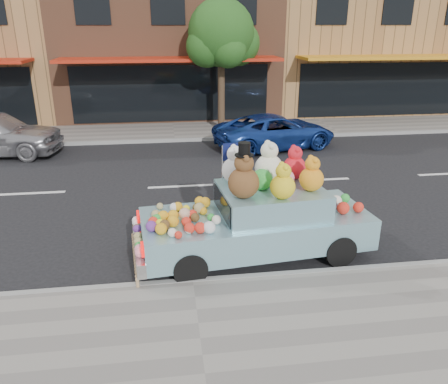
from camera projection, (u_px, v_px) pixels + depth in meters
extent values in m
plane|color=black|center=(181.00, 186.00, 12.14)|extent=(120.00, 120.00, 0.00)
cube|color=gray|center=(200.00, 342.00, 6.11)|extent=(60.00, 3.00, 0.12)
cube|color=gray|center=(174.00, 131.00, 18.13)|extent=(60.00, 3.00, 0.12)
cube|color=gray|center=(193.00, 283.00, 7.49)|extent=(60.00, 0.12, 0.13)
cube|color=gray|center=(175.00, 140.00, 16.74)|extent=(60.00, 0.12, 0.13)
cube|color=brown|center=(168.00, 40.00, 21.98)|extent=(10.00, 8.00, 7.00)
cube|color=black|center=(171.00, 94.00, 19.02)|extent=(8.50, 0.06, 2.40)
cube|color=#B42410|center=(170.00, 59.00, 17.67)|extent=(9.00, 1.80, 0.12)
cube|color=black|center=(92.00, 3.00, 17.35)|extent=(1.40, 0.06, 1.60)
cube|color=black|center=(168.00, 4.00, 17.73)|extent=(1.40, 0.06, 1.60)
cube|color=black|center=(240.00, 4.00, 18.11)|extent=(1.40, 0.06, 1.60)
cube|color=#A17443|center=(356.00, 39.00, 23.25)|extent=(10.00, 8.00, 7.00)
cube|color=black|center=(387.00, 89.00, 20.28)|extent=(8.50, 0.06, 2.40)
cube|color=orange|center=(402.00, 57.00, 18.93)|extent=(9.00, 1.80, 0.12)
cube|color=black|center=(333.00, 5.00, 18.61)|extent=(1.40, 0.06, 1.60)
cube|color=black|center=(399.00, 5.00, 18.99)|extent=(1.40, 0.06, 1.60)
cylinder|color=#38281C|center=(221.00, 93.00, 17.83)|extent=(0.28, 0.28, 3.20)
sphere|color=#1F4C15|center=(221.00, 33.00, 17.00)|extent=(2.60, 2.60, 2.60)
sphere|color=#1F4C15|center=(237.00, 43.00, 17.51)|extent=(1.80, 1.80, 1.80)
sphere|color=#1F4C15|center=(207.00, 46.00, 16.92)|extent=(1.60, 1.60, 1.60)
sphere|color=#1F4C15|center=(228.00, 50.00, 16.69)|extent=(1.40, 1.40, 1.40)
sphere|color=#1F4C15|center=(212.00, 40.00, 17.62)|extent=(1.60, 1.60, 1.60)
imported|color=#1C3D9A|center=(275.00, 131.00, 15.72)|extent=(4.79, 3.08, 1.23)
cylinder|color=black|center=(340.00, 251.00, 8.07)|extent=(0.62, 0.26, 0.60)
cylinder|color=black|center=(306.00, 217.00, 9.49)|extent=(0.62, 0.26, 0.60)
cylinder|color=black|center=(190.00, 269.00, 7.47)|extent=(0.62, 0.26, 0.60)
cylinder|color=black|center=(178.00, 230.00, 8.89)|extent=(0.62, 0.26, 0.60)
cube|color=#82B4C2|center=(255.00, 228.00, 8.39)|extent=(4.44, 2.11, 0.60)
cube|color=#82B4C2|center=(271.00, 200.00, 8.26)|extent=(2.04, 1.68, 0.50)
cube|color=silver|center=(139.00, 248.00, 7.97)|extent=(0.33, 1.79, 0.26)
cube|color=red|center=(143.00, 249.00, 7.24)|extent=(0.09, 0.28, 0.16)
cube|color=red|center=(138.00, 217.00, 8.48)|extent=(0.09, 0.28, 0.16)
cube|color=black|center=(222.00, 205.00, 8.05)|extent=(0.17, 1.30, 0.40)
sphere|color=brown|center=(244.00, 183.00, 7.61)|extent=(0.56, 0.56, 0.56)
sphere|color=brown|center=(244.00, 163.00, 7.48)|extent=(0.35, 0.35, 0.35)
sphere|color=brown|center=(245.00, 159.00, 7.33)|extent=(0.13, 0.13, 0.13)
sphere|color=brown|center=(243.00, 155.00, 7.55)|extent=(0.13, 0.13, 0.13)
cylinder|color=black|center=(244.00, 155.00, 7.43)|extent=(0.33, 0.33, 0.02)
cylinder|color=black|center=(244.00, 149.00, 7.39)|extent=(0.21, 0.21, 0.22)
sphere|color=beige|center=(269.00, 168.00, 8.40)|extent=(0.55, 0.55, 0.55)
sphere|color=beige|center=(269.00, 151.00, 8.27)|extent=(0.34, 0.34, 0.34)
sphere|color=beige|center=(271.00, 146.00, 8.12)|extent=(0.13, 0.13, 0.13)
sphere|color=beige|center=(268.00, 143.00, 8.34)|extent=(0.13, 0.13, 0.13)
sphere|color=orange|center=(311.00, 179.00, 7.96)|extent=(0.45, 0.45, 0.45)
sphere|color=orange|center=(313.00, 164.00, 7.85)|extent=(0.28, 0.28, 0.28)
sphere|color=orange|center=(315.00, 161.00, 7.73)|extent=(0.11, 0.11, 0.11)
sphere|color=orange|center=(311.00, 158.00, 7.91)|extent=(0.11, 0.11, 0.11)
sphere|color=red|center=(294.00, 168.00, 8.58)|extent=(0.46, 0.46, 0.46)
sphere|color=red|center=(295.00, 153.00, 8.47)|extent=(0.28, 0.28, 0.28)
sphere|color=red|center=(297.00, 150.00, 8.35)|extent=(0.11, 0.11, 0.11)
sphere|color=red|center=(294.00, 147.00, 8.53)|extent=(0.11, 0.11, 0.11)
sphere|color=white|center=(235.00, 170.00, 8.36)|extent=(0.50, 0.50, 0.50)
sphere|color=white|center=(235.00, 154.00, 8.24)|extent=(0.31, 0.31, 0.31)
sphere|color=white|center=(236.00, 150.00, 8.10)|extent=(0.12, 0.12, 0.12)
sphere|color=white|center=(234.00, 147.00, 8.31)|extent=(0.12, 0.12, 0.12)
sphere|color=gold|center=(283.00, 187.00, 7.59)|extent=(0.44, 0.44, 0.44)
sphere|color=gold|center=(283.00, 171.00, 7.49)|extent=(0.28, 0.28, 0.28)
sphere|color=gold|center=(285.00, 168.00, 7.37)|extent=(0.10, 0.10, 0.10)
sphere|color=gold|center=(282.00, 164.00, 7.54)|extent=(0.10, 0.10, 0.10)
sphere|color=green|center=(262.00, 180.00, 8.06)|extent=(0.40, 0.40, 0.40)
sphere|color=pink|center=(286.00, 178.00, 8.23)|extent=(0.32, 0.32, 0.32)
sphere|color=orange|center=(172.00, 214.00, 8.10)|extent=(0.15, 0.15, 0.15)
sphere|color=green|center=(211.00, 217.00, 7.96)|extent=(0.14, 0.14, 0.14)
sphere|color=orange|center=(163.00, 216.00, 7.93)|extent=(0.21, 0.21, 0.21)
sphere|color=orange|center=(161.00, 229.00, 7.44)|extent=(0.21, 0.21, 0.21)
sphere|color=#8F814E|center=(156.00, 214.00, 8.06)|extent=(0.17, 0.17, 0.17)
sphere|color=#8F814E|center=(160.00, 206.00, 8.46)|extent=(0.13, 0.13, 0.13)
sphere|color=#8F814E|center=(199.00, 208.00, 8.27)|extent=(0.21, 0.21, 0.21)
sphere|color=red|center=(192.00, 215.00, 8.03)|extent=(0.18, 0.18, 0.18)
sphere|color=silver|center=(174.00, 207.00, 8.36)|extent=(0.17, 0.17, 0.17)
sphere|color=beige|center=(216.00, 220.00, 7.83)|extent=(0.17, 0.17, 0.17)
sphere|color=silver|center=(209.00, 227.00, 7.48)|extent=(0.22, 0.22, 0.22)
sphere|color=orange|center=(173.00, 215.00, 7.97)|extent=(0.20, 0.20, 0.20)
sphere|color=red|center=(200.00, 228.00, 7.48)|extent=(0.20, 0.20, 0.20)
sphere|color=#503617|center=(165.00, 225.00, 7.60)|extent=(0.19, 0.19, 0.19)
sphere|color=orange|center=(205.00, 202.00, 8.54)|extent=(0.21, 0.21, 0.21)
sphere|color=orange|center=(178.00, 207.00, 8.37)|extent=(0.19, 0.19, 0.19)
sphere|color=#503617|center=(197.00, 208.00, 8.34)|extent=(0.17, 0.17, 0.17)
sphere|color=orange|center=(200.00, 201.00, 8.60)|extent=(0.20, 0.20, 0.20)
sphere|color=red|center=(178.00, 235.00, 7.31)|extent=(0.13, 0.13, 0.13)
sphere|color=orange|center=(203.00, 211.00, 8.22)|extent=(0.15, 0.15, 0.15)
sphere|color=#5C287C|center=(151.00, 226.00, 7.55)|extent=(0.20, 0.20, 0.20)
sphere|color=red|center=(186.00, 222.00, 7.75)|extent=(0.18, 0.18, 0.18)
sphere|color=orange|center=(173.00, 221.00, 7.72)|extent=(0.22, 0.22, 0.22)
sphere|color=red|center=(153.00, 221.00, 7.75)|extent=(0.18, 0.18, 0.18)
sphere|color=green|center=(157.00, 219.00, 7.86)|extent=(0.17, 0.17, 0.17)
sphere|color=red|center=(189.00, 228.00, 7.48)|extent=(0.19, 0.19, 0.19)
sphere|color=beige|center=(189.00, 229.00, 7.48)|extent=(0.17, 0.17, 0.17)
sphere|color=beige|center=(172.00, 233.00, 7.36)|extent=(0.16, 0.16, 0.16)
sphere|color=#503617|center=(195.00, 217.00, 7.92)|extent=(0.17, 0.17, 0.17)
sphere|color=yellow|center=(186.00, 209.00, 8.34)|extent=(0.14, 0.14, 0.14)
sphere|color=yellow|center=(160.00, 224.00, 7.67)|extent=(0.17, 0.17, 0.17)
sphere|color=#D8A88C|center=(185.00, 214.00, 7.99)|extent=(0.22, 0.22, 0.22)
sphere|color=#8F814E|center=(139.00, 242.00, 7.71)|extent=(0.17, 0.17, 0.17)
sphere|color=green|center=(139.00, 246.00, 7.60)|extent=(0.15, 0.15, 0.15)
sphere|color=#5C287C|center=(137.00, 229.00, 8.23)|extent=(0.16, 0.16, 0.16)
sphere|color=pink|center=(139.00, 249.00, 7.47)|extent=(0.17, 0.17, 0.17)
sphere|color=silver|center=(136.00, 223.00, 8.48)|extent=(0.16, 0.16, 0.16)
sphere|color=silver|center=(136.00, 220.00, 8.58)|extent=(0.16, 0.16, 0.16)
sphere|color=#8F814E|center=(138.00, 236.00, 7.93)|extent=(0.16, 0.16, 0.16)
sphere|color=#503617|center=(137.00, 228.00, 8.24)|extent=(0.16, 0.16, 0.16)
sphere|color=pink|center=(140.00, 252.00, 7.36)|extent=(0.17, 0.17, 0.17)
sphere|color=red|center=(343.00, 208.00, 8.24)|extent=(0.24, 0.24, 0.24)
sphere|color=beige|center=(336.00, 201.00, 8.56)|extent=(0.24, 0.24, 0.24)
sphere|color=#5C287C|center=(333.00, 202.00, 8.54)|extent=(0.22, 0.22, 0.22)
sphere|color=red|center=(358.00, 207.00, 8.32)|extent=(0.21, 0.21, 0.21)
sphere|color=green|center=(345.00, 198.00, 8.77)|extent=(0.19, 0.19, 0.19)
sphere|color=#503617|center=(331.00, 203.00, 8.49)|extent=(0.24, 0.24, 0.24)
cylinder|color=#997A54|center=(138.00, 284.00, 7.26)|extent=(0.06, 0.06, 0.17)
sphere|color=#997A54|center=(137.00, 280.00, 7.23)|extent=(0.07, 0.07, 0.07)
cylinder|color=#997A54|center=(137.00, 281.00, 7.36)|extent=(0.06, 0.06, 0.17)
sphere|color=#997A54|center=(137.00, 276.00, 7.32)|extent=(0.07, 0.07, 0.07)
cylinder|color=#997A54|center=(137.00, 278.00, 7.45)|extent=(0.06, 0.06, 0.17)
sphere|color=#997A54|center=(137.00, 273.00, 7.42)|extent=(0.07, 0.07, 0.07)
cylinder|color=#997A54|center=(137.00, 275.00, 7.55)|extent=(0.06, 0.06, 0.17)
sphere|color=#997A54|center=(136.00, 270.00, 7.52)|extent=(0.07, 0.07, 0.07)
cylinder|color=#997A54|center=(136.00, 271.00, 7.65)|extent=(0.06, 0.06, 0.17)
sphere|color=#997A54|center=(136.00, 267.00, 7.61)|extent=(0.07, 0.07, 0.07)
cylinder|color=#997A54|center=(136.00, 268.00, 7.74)|extent=(0.06, 0.06, 0.17)
sphere|color=#997A54|center=(136.00, 264.00, 7.71)|extent=(0.07, 0.07, 0.07)
cylinder|color=#997A54|center=(136.00, 265.00, 7.84)|extent=(0.06, 0.06, 0.17)
sphere|color=#997A54|center=(136.00, 261.00, 7.81)|extent=(0.07, 0.07, 0.07)
cylinder|color=#997A54|center=(136.00, 262.00, 7.94)|extent=(0.06, 0.06, 0.17)
sphere|color=#997A54|center=(135.00, 258.00, 7.90)|extent=(0.07, 0.07, 0.07)
cylinder|color=#997A54|center=(135.00, 260.00, 8.03)|extent=(0.06, 0.06, 0.17)
sphere|color=#997A54|center=(135.00, 255.00, 8.00)|extent=(0.07, 0.07, 0.07)
cylinder|color=#997A54|center=(135.00, 257.00, 8.13)|extent=(0.06, 0.06, 0.17)
sphere|color=#997A54|center=(135.00, 252.00, 8.10)|extent=(0.07, 0.07, 0.07)
cylinder|color=#997A54|center=(135.00, 254.00, 8.23)|extent=(0.06, 0.06, 0.17)
sphere|color=#997A54|center=(134.00, 250.00, 8.19)|extent=(0.07, 0.07, 0.07)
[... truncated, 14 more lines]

